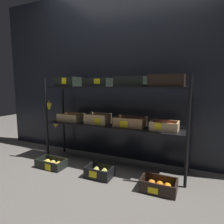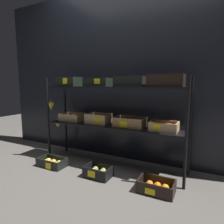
% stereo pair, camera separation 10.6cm
% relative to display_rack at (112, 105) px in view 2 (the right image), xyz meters
% --- Properties ---
extents(ground_plane, '(10.00, 10.00, 0.00)m').
position_rel_display_rack_xyz_m(ground_plane, '(0.00, -0.01, -0.79)').
color(ground_plane, '#605B56').
extents(storefront_wall, '(4.22, 0.12, 2.37)m').
position_rel_display_rack_xyz_m(storefront_wall, '(0.00, 0.37, 0.39)').
color(storefront_wall, black).
rests_on(storefront_wall, ground_plane).
extents(display_rack, '(1.95, 0.39, 1.16)m').
position_rel_display_rack_xyz_m(display_rack, '(0.00, 0.00, 0.00)').
color(display_rack, black).
rests_on(display_rack, ground_plane).
extents(crate_ground_apple_gold, '(0.37, 0.21, 0.11)m').
position_rel_display_rack_xyz_m(crate_ground_apple_gold, '(-0.68, -0.38, -0.75)').
color(crate_ground_apple_gold, black).
rests_on(crate_ground_apple_gold, ground_plane).
extents(crate_ground_pear, '(0.30, 0.22, 0.13)m').
position_rel_display_rack_xyz_m(crate_ground_pear, '(0.00, -0.36, -0.74)').
color(crate_ground_pear, black).
rests_on(crate_ground_pear, ground_plane).
extents(crate_ground_orange, '(0.35, 0.23, 0.12)m').
position_rel_display_rack_xyz_m(crate_ground_orange, '(0.68, -0.38, -0.74)').
color(crate_ground_orange, black).
rests_on(crate_ground_orange, ground_plane).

